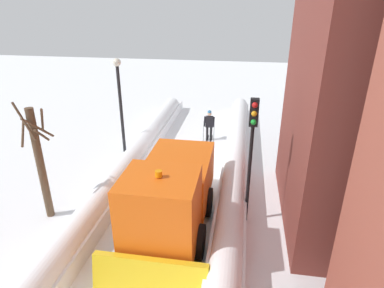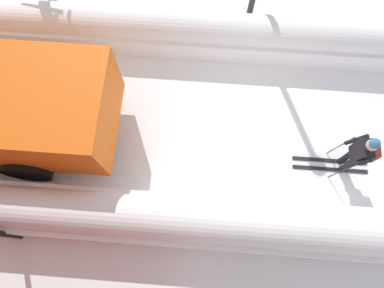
{
  "view_description": "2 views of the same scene",
  "coord_description": "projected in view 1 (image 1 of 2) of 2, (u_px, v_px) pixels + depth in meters",
  "views": [
    {
      "loc": [
        -2.63,
        15.18,
        7.42
      ],
      "look_at": [
        -0.26,
        0.67,
        0.98
      ],
      "focal_mm": 30.53,
      "sensor_mm": 36.0,
      "label": 1
    },
    {
      "loc": [
        -3.22,
        1.11,
        8.2
      ],
      "look_at": [
        -0.99,
        1.28,
        1.51
      ],
      "focal_mm": 32.7,
      "sensor_mm": 36.0,
      "label": 2
    }
  ],
  "objects": [
    {
      "name": "traffic_light_pole",
      "position": [
        252.0,
        140.0,
        10.7
      ],
      "size": [
        0.28,
        0.42,
        4.66
      ],
      "color": "black",
      "rests_on": "ground"
    },
    {
      "name": "street_lamp",
      "position": [
        120.0,
        94.0,
        16.37
      ],
      "size": [
        0.4,
        0.4,
        4.93
      ],
      "color": "black",
      "rests_on": "ground"
    },
    {
      "name": "skier",
      "position": [
        209.0,
        124.0,
        18.67
      ],
      "size": [
        0.62,
        1.8,
        1.81
      ],
      "color": "black",
      "rests_on": "ground"
    },
    {
      "name": "plow_truck",
      "position": [
        171.0,
        194.0,
        10.96
      ],
      "size": [
        3.2,
        5.98,
        3.12
      ],
      "color": "orange",
      "rests_on": "ground"
    },
    {
      "name": "bare_tree_near",
      "position": [
        40.0,
        161.0,
        11.45
      ],
      "size": [
        1.1,
        1.27,
        4.46
      ],
      "color": "brown",
      "rests_on": "ground"
    }
  ]
}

